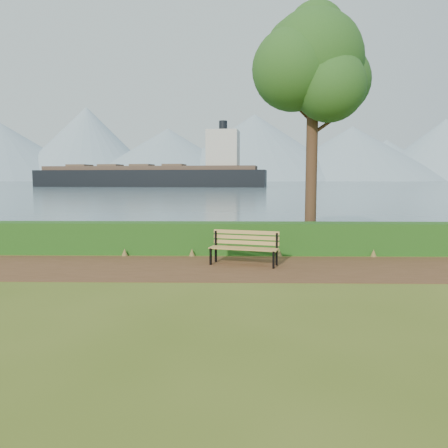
{
  "coord_description": "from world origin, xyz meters",
  "views": [
    {
      "loc": [
        0.18,
        -11.28,
        2.41
      ],
      "look_at": [
        -0.09,
        1.2,
        1.1
      ],
      "focal_mm": 35.0,
      "sensor_mm": 36.0,
      "label": 1
    }
  ],
  "objects": [
    {
      "name": "cargo_ship",
      "position": [
        -20.85,
        110.63,
        2.93
      ],
      "size": [
        65.47,
        17.88,
        19.65
      ],
      "rotation": [
        0.0,
        0.0,
        -0.12
      ],
      "color": "black",
      "rests_on": "ground"
    },
    {
      "name": "ground",
      "position": [
        0.0,
        0.0,
        0.0
      ],
      "size": [
        140.0,
        140.0,
        0.0
      ],
      "primitive_type": "plane",
      "color": "#495D1A",
      "rests_on": "ground"
    },
    {
      "name": "path",
      "position": [
        0.0,
        0.3,
        0.01
      ],
      "size": [
        40.0,
        3.4,
        0.01
      ],
      "primitive_type": "cube",
      "color": "#4F311B",
      "rests_on": "ground"
    },
    {
      "name": "water",
      "position": [
        0.0,
        260.0,
        0.01
      ],
      "size": [
        700.0,
        510.0,
        0.0
      ],
      "primitive_type": "cube",
      "color": "#496675",
      "rests_on": "ground"
    },
    {
      "name": "tree",
      "position": [
        2.79,
        3.5,
        6.06
      ],
      "size": [
        4.04,
        3.42,
        8.16
      ],
      "rotation": [
        0.0,
        0.0,
        0.22
      ],
      "color": "#351E15",
      "rests_on": "ground"
    },
    {
      "name": "mountains",
      "position": [
        -9.17,
        406.05,
        27.7
      ],
      "size": [
        585.0,
        190.0,
        70.0
      ],
      "color": "#7B93A5",
      "rests_on": "ground"
    },
    {
      "name": "bench",
      "position": [
        0.49,
        0.77,
        0.55
      ],
      "size": [
        1.97,
        1.05,
        0.95
      ],
      "rotation": [
        0.0,
        0.0,
        -0.28
      ],
      "color": "black",
      "rests_on": "ground"
    },
    {
      "name": "hedge",
      "position": [
        0.0,
        2.6,
        0.5
      ],
      "size": [
        32.0,
        0.85,
        1.0
      ],
      "primitive_type": "cube",
      "color": "#154614",
      "rests_on": "ground"
    }
  ]
}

